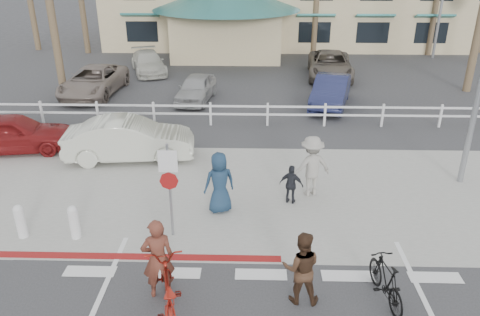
{
  "coord_description": "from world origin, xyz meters",
  "views": [
    {
      "loc": [
        -0.25,
        -8.15,
        6.95
      ],
      "look_at": [
        -0.57,
        3.85,
        1.5
      ],
      "focal_mm": 35.0,
      "sensor_mm": 36.0,
      "label": 1
    }
  ],
  "objects_px": {
    "bike_red": "(167,294)",
    "car_white_sedan": "(130,139)",
    "bike_black": "(386,280)",
    "sign_post": "(170,186)",
    "car_red_compact": "(12,133)"
  },
  "relations": [
    {
      "from": "sign_post",
      "to": "bike_black",
      "type": "height_order",
      "value": "sign_post"
    },
    {
      "from": "sign_post",
      "to": "bike_black",
      "type": "bearing_deg",
      "value": -25.34
    },
    {
      "from": "car_red_compact",
      "to": "bike_red",
      "type": "bearing_deg",
      "value": -148.97
    },
    {
      "from": "bike_red",
      "to": "car_white_sedan",
      "type": "distance_m",
      "value": 8.23
    },
    {
      "from": "sign_post",
      "to": "car_red_compact",
      "type": "height_order",
      "value": "sign_post"
    },
    {
      "from": "bike_black",
      "to": "car_white_sedan",
      "type": "distance_m",
      "value": 10.14
    },
    {
      "from": "sign_post",
      "to": "car_red_compact",
      "type": "relative_size",
      "value": 0.69
    },
    {
      "from": "car_white_sedan",
      "to": "car_red_compact",
      "type": "distance_m",
      "value": 4.5
    },
    {
      "from": "bike_red",
      "to": "car_white_sedan",
      "type": "relative_size",
      "value": 0.49
    },
    {
      "from": "bike_black",
      "to": "car_white_sedan",
      "type": "bearing_deg",
      "value": -54.57
    },
    {
      "from": "bike_black",
      "to": "sign_post",
      "type": "bearing_deg",
      "value": -35.12
    },
    {
      "from": "bike_black",
      "to": "bike_red",
      "type": "bearing_deg",
      "value": -1.61
    },
    {
      "from": "car_red_compact",
      "to": "car_white_sedan",
      "type": "bearing_deg",
      "value": -106.53
    },
    {
      "from": "bike_red",
      "to": "car_white_sedan",
      "type": "height_order",
      "value": "car_white_sedan"
    },
    {
      "from": "sign_post",
      "to": "car_white_sedan",
      "type": "bearing_deg",
      "value": 115.19
    }
  ]
}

